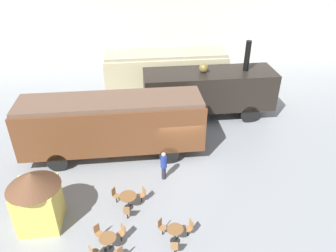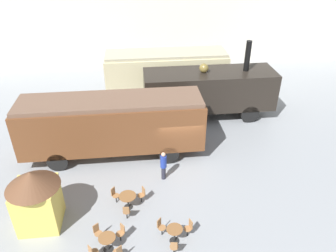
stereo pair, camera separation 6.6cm
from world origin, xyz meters
TOP-DOWN VIEW (x-y plane):
  - ground_plane at (0.00, 0.00)m, footprint 80.00×80.00m
  - backdrop_wall at (0.00, 15.46)m, footprint 44.00×0.15m
  - passenger_coach_vintage at (0.13, 8.39)m, footprint 9.45×2.68m
  - steam_locomotive at (2.81, 4.87)m, footprint 9.13×2.82m
  - passenger_coach_wooden at (-3.82, 0.72)m, footprint 10.48×2.72m
  - cafe_table_near at (-1.05, -6.18)m, footprint 0.71×0.71m
  - cafe_table_mid at (-3.05, -3.89)m, footprint 0.84×0.84m
  - cafe_table_far at (-3.92, -6.31)m, footprint 0.74×0.74m
  - cafe_chair_0 at (-1.17, -6.90)m, footprint 0.36×0.37m
  - cafe_chair_1 at (-0.37, -5.92)m, footprint 0.39×0.38m
  - cafe_chair_2 at (-1.61, -5.72)m, footprint 0.41×0.40m
  - cafe_chair_3 at (-3.71, -3.44)m, footprint 0.40×0.40m
  - cafe_chair_4 at (-3.12, -4.69)m, footprint 0.36×0.36m
  - cafe_chair_5 at (-2.33, -3.56)m, footprint 0.40×0.38m
  - cafe_chair_6 at (-3.34, -5.85)m, footprint 0.41×0.40m
  - cafe_chair_7 at (-4.38, -5.73)m, footprint 0.40×0.41m
  - cafe_chair_8 at (-4.50, -6.77)m, footprint 0.41×0.40m
  - cafe_chair_9 at (-3.46, -6.89)m, footprint 0.40×0.41m
  - visitor_person at (-1.11, -1.91)m, footprint 0.34×0.34m
  - ticket_kiosk at (-7.04, -4.45)m, footprint 2.34×2.34m

SIDE VIEW (x-z plane):
  - ground_plane at x=0.00m, z-range 0.00..0.00m
  - cafe_chair_0 at x=-1.17m, z-range 0.07..0.94m
  - cafe_chair_1 at x=-0.37m, z-range 0.07..0.94m
  - cafe_chair_2 at x=-1.61m, z-range 0.07..0.94m
  - cafe_chair_3 at x=-3.71m, z-range 0.07..0.94m
  - cafe_chair_4 at x=-3.12m, z-range 0.07..0.94m
  - cafe_chair_5 at x=-2.33m, z-range 0.07..0.94m
  - cafe_chair_6 at x=-3.34m, z-range 0.07..0.94m
  - cafe_chair_7 at x=-4.38m, z-range 0.07..0.94m
  - cafe_chair_8 at x=-4.50m, z-range 0.07..0.94m
  - cafe_chair_9 at x=-3.46m, z-range 0.07..0.94m
  - cafe_table_far at x=-3.92m, z-range 0.18..0.92m
  - cafe_table_near at x=-1.05m, z-range 0.17..0.94m
  - cafe_table_mid at x=-3.05m, z-range 0.21..0.96m
  - visitor_person at x=-1.11m, z-range 0.08..1.81m
  - ticket_kiosk at x=-7.04m, z-range 0.17..3.17m
  - steam_locomotive at x=2.81m, z-range -0.63..4.85m
  - passenger_coach_vintage at x=0.13m, z-range 0.28..4.02m
  - passenger_coach_wooden at x=-3.82m, z-range 0.35..4.09m
  - backdrop_wall at x=0.00m, z-range 0.00..9.00m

